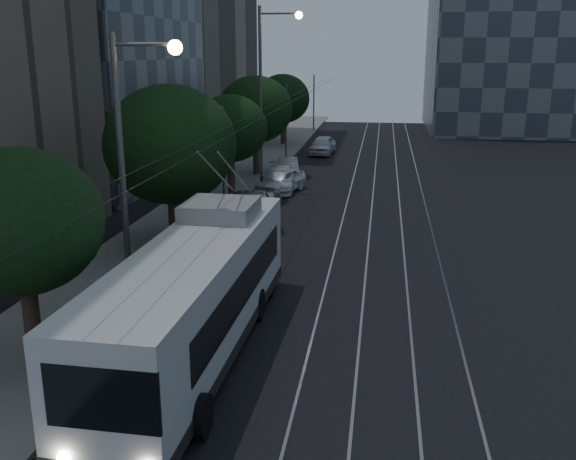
% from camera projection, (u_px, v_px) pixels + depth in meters
% --- Properties ---
extents(ground, '(120.00, 120.00, 0.00)m').
position_uv_depth(ground, '(309.00, 317.00, 21.17)').
color(ground, black).
rests_on(ground, ground).
extents(sidewalk, '(5.00, 90.00, 0.15)m').
position_uv_depth(sidewalk, '(229.00, 186.00, 41.26)').
color(sidewalk, slate).
rests_on(sidewalk, ground).
extents(tram_rails, '(4.52, 90.00, 0.02)m').
position_uv_depth(tram_rails, '(386.00, 192.00, 39.87)').
color(tram_rails, gray).
rests_on(tram_rails, ground).
extents(overhead_wires, '(2.23, 90.00, 6.00)m').
position_uv_depth(overhead_wires, '(267.00, 134.00, 39.98)').
color(overhead_wires, black).
rests_on(overhead_wires, ground).
extents(building_distant_right, '(22.00, 18.00, 24.00)m').
position_uv_depth(building_distant_right, '(539.00, 16.00, 67.78)').
color(building_distant_right, '#3A414A').
rests_on(building_distant_right, ground).
extents(trolleybus, '(2.99, 12.85, 5.63)m').
position_uv_depth(trolleybus, '(197.00, 295.00, 18.25)').
color(trolleybus, silver).
rests_on(trolleybus, ground).
extents(pickup_silver, '(3.74, 6.03, 1.56)m').
position_uv_depth(pickup_silver, '(252.00, 209.00, 32.30)').
color(pickup_silver, '#B0B4B8').
rests_on(pickup_silver, ground).
extents(car_white_a, '(3.09, 4.68, 1.48)m').
position_uv_depth(car_white_a, '(280.00, 181.00, 39.46)').
color(car_white_a, silver).
rests_on(car_white_a, ground).
extents(car_white_b, '(2.33, 5.12, 1.45)m').
position_uv_depth(car_white_b, '(279.00, 179.00, 40.14)').
color(car_white_b, silver).
rests_on(car_white_b, ground).
extents(car_white_c, '(2.01, 3.85, 1.21)m').
position_uv_depth(car_white_c, '(288.00, 167.00, 44.95)').
color(car_white_c, '#B7B7BC').
rests_on(car_white_c, ground).
extents(car_white_d, '(2.15, 4.62, 1.53)m').
position_uv_depth(car_white_d, '(323.00, 145.00, 54.13)').
color(car_white_d, silver).
rests_on(car_white_d, ground).
extents(tree_0, '(4.27, 4.27, 6.15)m').
position_uv_depth(tree_0, '(21.00, 222.00, 16.54)').
color(tree_0, black).
rests_on(tree_0, ground).
extents(tree_1, '(5.47, 5.47, 7.20)m').
position_uv_depth(tree_1, '(170.00, 145.00, 26.42)').
color(tree_1, black).
rests_on(tree_1, ground).
extents(tree_2, '(4.99, 4.99, 6.38)m').
position_uv_depth(tree_2, '(175.00, 151.00, 28.66)').
color(tree_2, black).
rests_on(tree_2, ground).
extents(tree_3, '(4.29, 4.29, 6.10)m').
position_uv_depth(tree_3, '(230.00, 129.00, 36.69)').
color(tree_3, black).
rests_on(tree_3, ground).
extents(tree_4, '(5.06, 5.06, 6.88)m').
position_uv_depth(tree_4, '(255.00, 110.00, 43.70)').
color(tree_4, black).
rests_on(tree_4, ground).
extents(tree_5, '(4.92, 4.92, 6.45)m').
position_uv_depth(tree_5, '(283.00, 99.00, 58.48)').
color(tree_5, black).
rests_on(tree_5, ground).
extents(streetlamp_near, '(2.21, 0.44, 9.01)m').
position_uv_depth(streetlamp_near, '(133.00, 152.00, 19.66)').
color(streetlamp_near, '#5B5B5E').
rests_on(streetlamp_near, ground).
extents(streetlamp_far, '(2.63, 0.44, 10.98)m').
position_uv_depth(streetlamp_far, '(267.00, 84.00, 38.27)').
color(streetlamp_far, '#5B5B5E').
rests_on(streetlamp_far, ground).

